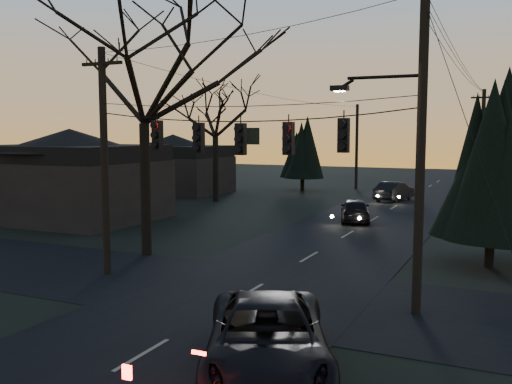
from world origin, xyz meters
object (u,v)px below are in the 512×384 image
at_px(utility_pole_far_r, 480,205).
at_px(suv_near, 267,340).
at_px(utility_pole_right, 416,314).
at_px(utility_pole_left, 108,274).
at_px(sedan_oncoming_b, 394,191).
at_px(evergreen_right, 494,158).
at_px(utility_pole_far_l, 356,189).
at_px(bare_tree_left, 143,69).
at_px(sedan_oncoming_a, 355,210).

bearing_deg(utility_pole_far_r, suv_near, -93.90).
height_order(utility_pole_right, suv_near, utility_pole_right).
relative_size(utility_pole_right, utility_pole_left, 1.18).
relative_size(utility_pole_right, sedan_oncoming_b, 2.20).
relative_size(utility_pole_left, utility_pole_far_r, 1.00).
relative_size(utility_pole_far_r, evergreen_right, 1.12).
relative_size(utility_pole_far_l, sedan_oncoming_b, 1.76).
xyz_separation_m(utility_pole_left, suv_near, (9.20, -5.74, 0.81)).
bearing_deg(utility_pole_far_l, suv_near, -77.57).
height_order(utility_pole_right, bare_tree_left, bare_tree_left).
bearing_deg(utility_pole_far_r, bare_tree_left, -116.38).
xyz_separation_m(bare_tree_left, sedan_oncoming_b, (5.87, 24.67, -7.32)).
bearing_deg(utility_pole_far_r, utility_pole_right, -90.00).
bearing_deg(evergreen_right, utility_pole_far_r, 94.57).
xyz_separation_m(bare_tree_left, evergreen_right, (13.82, 3.91, -3.67)).
bearing_deg(utility_pole_far_l, utility_pole_left, -90.00).
distance_m(utility_pole_far_r, sedan_oncoming_a, 13.19).
relative_size(utility_pole_right, bare_tree_left, 0.87).
relative_size(utility_pole_left, utility_pole_far_l, 1.06).
distance_m(bare_tree_left, sedan_oncoming_a, 16.04).
bearing_deg(suv_near, bare_tree_left, 112.72).
xyz_separation_m(evergreen_right, suv_near, (-3.95, -13.10, -3.59)).
xyz_separation_m(suv_near, sedan_oncoming_b, (-4.00, 33.86, -0.06)).
relative_size(utility_pole_far_r, sedan_oncoming_a, 2.04).
bearing_deg(bare_tree_left, utility_pole_left, -78.95).
bearing_deg(sedan_oncoming_b, suv_near, 108.69).
bearing_deg(sedan_oncoming_a, utility_pole_left, 55.89).
relative_size(utility_pole_far_r, sedan_oncoming_b, 1.87).
bearing_deg(sedan_oncoming_a, utility_pole_far_r, -135.14).
relative_size(utility_pole_far_l, evergreen_right, 1.05).
bearing_deg(evergreen_right, suv_near, -106.77).
distance_m(utility_pole_left, sedan_oncoming_a, 17.25).
bearing_deg(utility_pole_right, sedan_oncoming_b, 102.63).
relative_size(evergreen_right, sedan_oncoming_b, 1.67).
height_order(suv_near, sedan_oncoming_b, suv_near).
xyz_separation_m(utility_pole_far_r, sedan_oncoming_a, (-6.30, -11.56, 0.71)).
height_order(utility_pole_far_r, suv_near, utility_pole_far_r).
height_order(utility_pole_right, utility_pole_far_l, utility_pole_right).
bearing_deg(utility_pole_left, suv_near, -31.95).
relative_size(utility_pole_far_l, suv_near, 1.37).
xyz_separation_m(utility_pole_far_r, sedan_oncoming_b, (-6.30, 0.12, 0.75)).
bearing_deg(utility_pole_far_l, bare_tree_left, -91.19).
distance_m(utility_pole_far_r, bare_tree_left, 28.56).
relative_size(utility_pole_right, sedan_oncoming_a, 2.40).
bearing_deg(evergreen_right, sedan_oncoming_b, 110.96).
height_order(utility_pole_far_r, bare_tree_left, bare_tree_left).
bearing_deg(suv_near, utility_pole_left, 123.72).
height_order(utility_pole_far_l, evergreen_right, evergreen_right).
xyz_separation_m(utility_pole_right, suv_near, (-2.30, -5.74, 0.81)).
height_order(bare_tree_left, suv_near, bare_tree_left).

